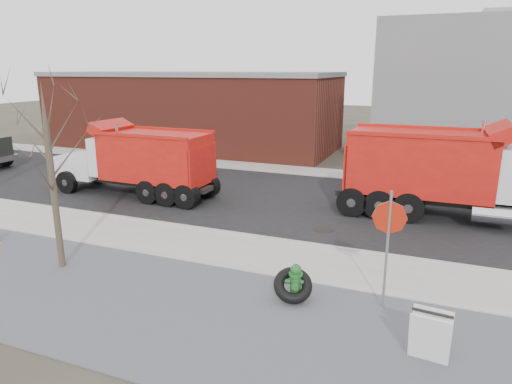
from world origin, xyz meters
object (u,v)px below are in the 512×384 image
at_px(fire_hydrant, 295,284).
at_px(sandwich_board, 430,336).
at_px(dump_truck_red_a, 453,171).
at_px(stop_sign, 389,230).
at_px(truck_tire, 293,285).
at_px(dump_truck_red_b, 138,159).

relative_size(fire_hydrant, sandwich_board, 0.91).
bearing_deg(dump_truck_red_a, stop_sign, -100.88).
bearing_deg(dump_truck_red_a, fire_hydrant, -113.43).
bearing_deg(sandwich_board, truck_tire, 163.57).
bearing_deg(dump_truck_red_a, truck_tire, -113.47).
height_order(stop_sign, sandwich_board, stop_sign).
bearing_deg(stop_sign, sandwich_board, -43.15).
bearing_deg(dump_truck_red_b, truck_tire, 145.27).
height_order(truck_tire, sandwich_board, sandwich_board).
relative_size(fire_hydrant, truck_tire, 0.76).
relative_size(stop_sign, dump_truck_red_a, 0.32).
relative_size(dump_truck_red_a, dump_truck_red_b, 1.18).
bearing_deg(fire_hydrant, dump_truck_red_a, 53.81).
bearing_deg(sandwich_board, stop_sign, 127.09).
distance_m(truck_tire, dump_truck_red_a, 9.07).
distance_m(truck_tire, sandwich_board, 3.40).
distance_m(fire_hydrant, dump_truck_red_b, 11.33).
relative_size(truck_tire, sandwich_board, 1.19).
bearing_deg(dump_truck_red_b, stop_sign, 152.42).
height_order(fire_hydrant, stop_sign, stop_sign).
relative_size(fire_hydrant, stop_sign, 0.33).
relative_size(stop_sign, dump_truck_red_b, 0.37).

